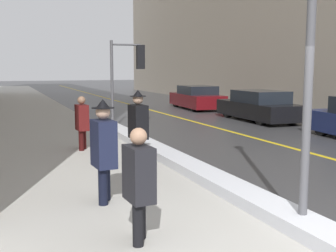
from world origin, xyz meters
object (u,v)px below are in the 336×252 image
(pedestrian_with_shoulder_bag, at_px, (138,180))
(pedestrian_trailing, at_px, (104,147))
(parked_car_black, at_px, (259,106))
(traffic_light_near, at_px, (130,65))
(parked_car_maroon, at_px, (197,98))
(pedestrian_nearside, at_px, (82,120))
(pedestrian_in_fedora, at_px, (138,124))

(pedestrian_with_shoulder_bag, height_order, pedestrian_trailing, pedestrian_trailing)
(pedestrian_with_shoulder_bag, height_order, parked_car_black, pedestrian_with_shoulder_bag)
(traffic_light_near, height_order, parked_car_maroon, traffic_light_near)
(pedestrian_nearside, bearing_deg, traffic_light_near, 143.30)
(traffic_light_near, bearing_deg, parked_car_black, 3.90)
(traffic_light_near, xyz_separation_m, pedestrian_in_fedora, (-1.70, -6.21, -1.39))
(pedestrian_in_fedora, bearing_deg, pedestrian_trailing, -32.77)
(pedestrian_nearside, bearing_deg, parked_car_maroon, 136.71)
(traffic_light_near, bearing_deg, parked_car_maroon, 50.69)
(pedestrian_with_shoulder_bag, bearing_deg, parked_car_maroon, 148.47)
(pedestrian_nearside, bearing_deg, pedestrian_in_fedora, 17.70)
(traffic_light_near, xyz_separation_m, parked_car_maroon, (5.61, 5.92, -1.73))
(pedestrian_with_shoulder_bag, bearing_deg, pedestrian_trailing, 177.53)
(traffic_light_near, xyz_separation_m, pedestrian_nearside, (-2.58, -3.95, -1.52))
(pedestrian_trailing, relative_size, pedestrian_in_fedora, 0.99)
(parked_car_black, bearing_deg, parked_car_maroon, 3.20)
(traffic_light_near, relative_size, pedestrian_with_shoulder_bag, 2.19)
(traffic_light_near, distance_m, pedestrian_trailing, 9.32)
(parked_car_maroon, bearing_deg, pedestrian_in_fedora, 152.93)
(pedestrian_trailing, bearing_deg, pedestrian_with_shoulder_bag, -2.47)
(pedestrian_in_fedora, bearing_deg, parked_car_black, 126.16)
(pedestrian_in_fedora, bearing_deg, parked_car_maroon, 145.30)
(pedestrian_trailing, bearing_deg, pedestrian_in_fedora, 147.23)
(pedestrian_with_shoulder_bag, relative_size, pedestrian_in_fedora, 0.86)
(parked_car_black, bearing_deg, traffic_light_near, 91.87)
(pedestrian_with_shoulder_bag, distance_m, pedestrian_in_fedora, 4.43)
(pedestrian_in_fedora, xyz_separation_m, parked_car_maroon, (7.31, 12.13, -0.34))
(pedestrian_nearside, xyz_separation_m, parked_car_maroon, (8.19, 9.88, -0.22))
(pedestrian_trailing, height_order, parked_car_maroon, pedestrian_trailing)
(traffic_light_near, distance_m, parked_car_maroon, 8.34)
(traffic_light_near, distance_m, parked_car_black, 5.98)
(pedestrian_with_shoulder_bag, distance_m, parked_car_black, 13.61)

